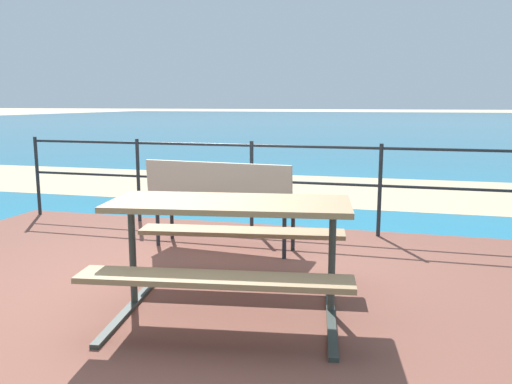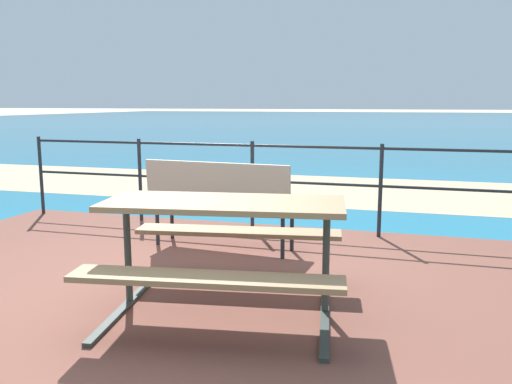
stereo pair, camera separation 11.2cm
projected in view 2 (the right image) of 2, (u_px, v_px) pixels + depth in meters
The scene contains 7 objects.
ground_plane at pixel (164, 305), 4.05m from camera, with size 240.00×240.00×0.00m, color beige.
patio_paving at pixel (163, 301), 4.04m from camera, with size 6.40×5.20×0.06m, color brown.
sea_water at pixel (388, 122), 41.89m from camera, with size 90.00×90.00×0.01m, color teal.
beach_strip at pixel (306, 189), 9.47m from camera, with size 54.00×3.35×0.01m, color tan.
picnic_table at pixel (224, 230), 3.72m from camera, with size 1.88×1.68×0.80m.
park_bench at pixel (220, 198), 5.26m from camera, with size 1.57×0.54×0.91m.
railing_fence at pixel (252, 173), 6.18m from camera, with size 5.94×0.04×1.04m.
Camera 2 is at (1.76, -3.49, 1.54)m, focal length 36.90 mm.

